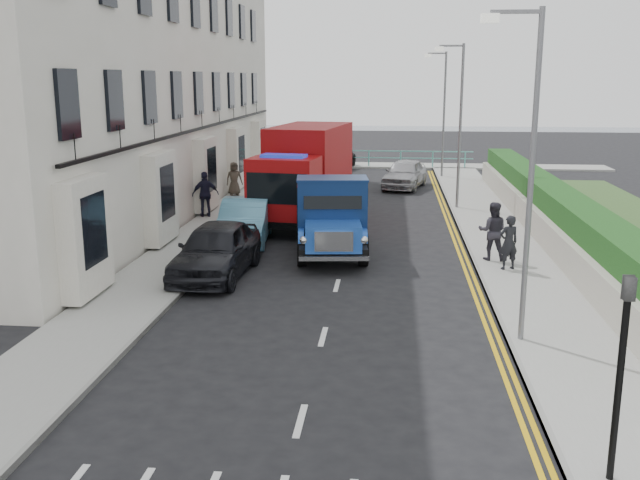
{
  "coord_description": "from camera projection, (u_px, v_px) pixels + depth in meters",
  "views": [
    {
      "loc": [
        1.43,
        -16.92,
        5.66
      ],
      "look_at": [
        -0.42,
        1.52,
        1.4
      ],
      "focal_mm": 40.0,
      "sensor_mm": 36.0,
      "label": 1
    }
  ],
  "objects": [
    {
      "name": "lamp_far",
      "position": [
        442.0,
        107.0,
        39.78
      ],
      "size": [
        1.23,
        0.18,
        7.0
      ],
      "color": "slate",
      "rests_on": "ground"
    },
    {
      "name": "promenade",
      "position": [
        369.0,
        165.0,
        45.92
      ],
      "size": [
        30.0,
        2.5,
        0.12
      ],
      "primitive_type": "cube",
      "color": "gray",
      "rests_on": "ground"
    },
    {
      "name": "seafront_car_right",
      "position": [
        405.0,
        174.0,
        36.83
      ],
      "size": [
        2.69,
        4.68,
        1.5
      ],
      "primitive_type": "imported",
      "rotation": [
        0.0,
        0.0,
        -0.22
      ],
      "color": "#A2A1A6",
      "rests_on": "ground"
    },
    {
      "name": "pedestrian_east_near",
      "position": [
        509.0,
        242.0,
        20.81
      ],
      "size": [
        0.69,
        0.57,
        1.61
      ],
      "primitive_type": "imported",
      "rotation": [
        0.0,
        0.0,
        3.51
      ],
      "color": "black",
      "rests_on": "pavement_east"
    },
    {
      "name": "ground",
      "position": [
        331.0,
        308.0,
        17.81
      ],
      "size": [
        120.0,
        120.0,
        0.0
      ],
      "primitive_type": "plane",
      "color": "black",
      "rests_on": "ground"
    },
    {
      "name": "lamp_mid",
      "position": [
        458.0,
        117.0,
        30.08
      ],
      "size": [
        1.23,
        0.18,
        7.0
      ],
      "color": "slate",
      "rests_on": "ground"
    },
    {
      "name": "sea_plane",
      "position": [
        379.0,
        131.0,
        75.99
      ],
      "size": [
        120.0,
        120.0,
        0.0
      ],
      "primitive_type": "plane",
      "color": "#4C5767",
      "rests_on": "ground"
    },
    {
      "name": "pavement_west",
      "position": [
        215.0,
        228.0,
        27.03
      ],
      "size": [
        2.4,
        38.0,
        0.12
      ],
      "primitive_type": "cube",
      "color": "gray",
      "rests_on": "ground"
    },
    {
      "name": "pavement_east",
      "position": [
        496.0,
        234.0,
        26.01
      ],
      "size": [
        2.6,
        38.0,
        0.12
      ],
      "primitive_type": "cube",
      "color": "gray",
      "rests_on": "ground"
    },
    {
      "name": "seafront_car_left",
      "position": [
        327.0,
        158.0,
        43.91
      ],
      "size": [
        3.71,
        5.84,
        1.5
      ],
      "primitive_type": "imported",
      "rotation": [
        0.0,
        0.0,
        2.9
      ],
      "color": "black",
      "rests_on": "ground"
    },
    {
      "name": "parked_car_mid",
      "position": [
        245.0,
        221.0,
        24.78
      ],
      "size": [
        1.98,
        4.68,
        1.5
      ],
      "primitive_type": "imported",
      "rotation": [
        0.0,
        0.0,
        0.09
      ],
      "color": "#5290AF",
      "rests_on": "ground"
    },
    {
      "name": "parked_car_front",
      "position": [
        216.0,
        250.0,
        20.53
      ],
      "size": [
        2.09,
        4.73,
        1.58
      ],
      "primitive_type": "imported",
      "rotation": [
        0.0,
        0.0,
        -0.05
      ],
      "color": "black",
      "rests_on": "ground"
    },
    {
      "name": "traffic_signal",
      "position": [
        623.0,
        348.0,
        9.63
      ],
      "size": [
        0.16,
        0.2,
        3.1
      ],
      "color": "black",
      "rests_on": "ground"
    },
    {
      "name": "lamp_near",
      "position": [
        526.0,
        160.0,
        14.57
      ],
      "size": [
        1.23,
        0.18,
        7.0
      ],
      "color": "slate",
      "rests_on": "ground"
    },
    {
      "name": "terrace_west",
      "position": [
        132.0,
        39.0,
        29.73
      ],
      "size": [
        6.31,
        30.2,
        14.25
      ],
      "color": "silver",
      "rests_on": "ground"
    },
    {
      "name": "pedestrian_west_far",
      "position": [
        234.0,
        179.0,
        33.86
      ],
      "size": [
        0.92,
        0.79,
        1.59
      ],
      "primitive_type": "imported",
      "rotation": [
        0.0,
        0.0,
        0.43
      ],
      "color": "#3B342A",
      "rests_on": "pavement_west"
    },
    {
      "name": "bedford_lorry",
      "position": [
        332.0,
        222.0,
        22.44
      ],
      "size": [
        2.7,
        5.63,
        2.58
      ],
      "rotation": [
        0.0,
        0.0,
        0.11
      ],
      "color": "black",
      "rests_on": "ground"
    },
    {
      "name": "parked_car_rear",
      "position": [
        307.0,
        180.0,
        34.33
      ],
      "size": [
        2.93,
        5.71,
        1.58
      ],
      "primitive_type": "imported",
      "rotation": [
        0.0,
        0.0,
        -0.13
      ],
      "color": "#B2B3B7",
      "rests_on": "ground"
    },
    {
      "name": "seafront_railing",
      "position": [
        369.0,
        159.0,
        45.03
      ],
      "size": [
        13.0,
        0.08,
        1.11
      ],
      "color": "#59B2A5",
      "rests_on": "ground"
    },
    {
      "name": "garden_east",
      "position": [
        551.0,
        212.0,
        25.63
      ],
      "size": [
        1.45,
        28.0,
        1.75
      ],
      "color": "#B2AD9E",
      "rests_on": "ground"
    },
    {
      "name": "red_lorry",
      "position": [
        305.0,
        171.0,
        28.16
      ],
      "size": [
        3.4,
        7.42,
        3.75
      ],
      "rotation": [
        0.0,
        0.0,
        -0.14
      ],
      "color": "black",
      "rests_on": "ground"
    },
    {
      "name": "pedestrian_east_far",
      "position": [
        493.0,
        231.0,
        21.89
      ],
      "size": [
        0.96,
        0.8,
        1.81
      ],
      "primitive_type": "imported",
      "rotation": [
        0.0,
        0.0,
        3.01
      ],
      "color": "#302D38",
      "rests_on": "pavement_east"
    },
    {
      "name": "pedestrian_west_near",
      "position": [
        205.0,
        194.0,
        28.67
      ],
      "size": [
        1.16,
        0.82,
        1.83
      ],
      "primitive_type": "imported",
      "rotation": [
        0.0,
        0.0,
        3.54
      ],
      "color": "black",
      "rests_on": "pavement_west"
    }
  ]
}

